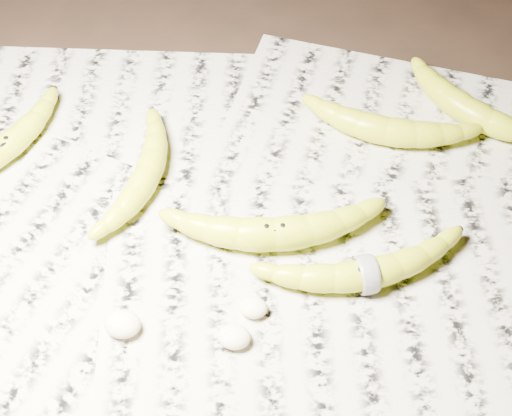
# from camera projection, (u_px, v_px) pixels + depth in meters

# --- Properties ---
(ground) EXTENTS (3.00, 3.00, 0.00)m
(ground) POSITION_uv_depth(u_px,v_px,m) (246.00, 235.00, 0.82)
(ground) COLOR black
(ground) RESTS_ON ground
(newspaper_patch) EXTENTS (0.90, 0.70, 0.01)m
(newspaper_patch) POSITION_uv_depth(u_px,v_px,m) (258.00, 241.00, 0.81)
(newspaper_patch) COLOR #BBB4A0
(newspaper_patch) RESTS_ON ground
(banana_left_a) EXTENTS (0.15, 0.19, 0.03)m
(banana_left_a) POSITION_uv_depth(u_px,v_px,m) (2.00, 148.00, 0.87)
(banana_left_a) COLOR yellow
(banana_left_a) RESTS_ON newspaper_patch
(banana_left_b) EXTENTS (0.08, 0.18, 0.03)m
(banana_left_b) POSITION_uv_depth(u_px,v_px,m) (147.00, 173.00, 0.84)
(banana_left_b) COLOR yellow
(banana_left_b) RESTS_ON newspaper_patch
(banana_center) EXTENTS (0.23, 0.11, 0.04)m
(banana_center) POSITION_uv_depth(u_px,v_px,m) (274.00, 232.00, 0.79)
(banana_center) COLOR yellow
(banana_center) RESTS_ON newspaper_patch
(banana_taped) EXTENTS (0.22, 0.12, 0.04)m
(banana_taped) POSITION_uv_depth(u_px,v_px,m) (366.00, 273.00, 0.76)
(banana_taped) COLOR yellow
(banana_taped) RESTS_ON newspaper_patch
(banana_upper_a) EXTENTS (0.20, 0.08, 0.04)m
(banana_upper_a) POSITION_uv_depth(u_px,v_px,m) (387.00, 129.00, 0.89)
(banana_upper_a) COLOR yellow
(banana_upper_a) RESTS_ON newspaper_patch
(banana_upper_b) EXTENTS (0.18, 0.16, 0.04)m
(banana_upper_b) POSITION_uv_depth(u_px,v_px,m) (467.00, 108.00, 0.91)
(banana_upper_b) COLOR yellow
(banana_upper_b) RESTS_ON newspaper_patch
(measuring_tape) EXTENTS (0.02, 0.04, 0.04)m
(measuring_tape) POSITION_uv_depth(u_px,v_px,m) (366.00, 273.00, 0.76)
(measuring_tape) COLOR white
(measuring_tape) RESTS_ON newspaper_patch
(flesh_chunk_a) EXTENTS (0.04, 0.03, 0.02)m
(flesh_chunk_a) POSITION_uv_depth(u_px,v_px,m) (122.00, 322.00, 0.73)
(flesh_chunk_a) COLOR beige
(flesh_chunk_a) RESTS_ON newspaper_patch
(flesh_chunk_b) EXTENTS (0.03, 0.03, 0.02)m
(flesh_chunk_b) POSITION_uv_depth(u_px,v_px,m) (234.00, 335.00, 0.72)
(flesh_chunk_b) COLOR beige
(flesh_chunk_b) RESTS_ON newspaper_patch
(flesh_chunk_c) EXTENTS (0.03, 0.03, 0.02)m
(flesh_chunk_c) POSITION_uv_depth(u_px,v_px,m) (253.00, 306.00, 0.74)
(flesh_chunk_c) COLOR beige
(flesh_chunk_c) RESTS_ON newspaper_patch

